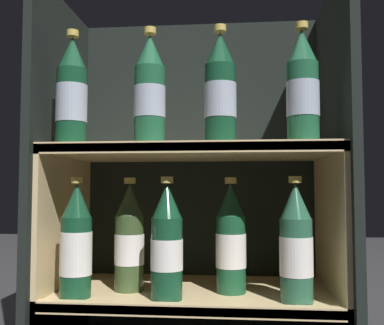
# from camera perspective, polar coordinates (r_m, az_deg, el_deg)

# --- Properties ---
(fridge_back_wall) EXTENTS (0.69, 0.02, 0.87)m
(fridge_back_wall) POSITION_cam_1_polar(r_m,az_deg,el_deg) (1.26, 1.00, -1.74)
(fridge_back_wall) COLOR black
(fridge_back_wall) RESTS_ON ground_plane
(fridge_side_left) EXTENTS (0.02, 0.38, 0.87)m
(fridge_side_left) POSITION_cam_1_polar(r_m,az_deg,el_deg) (1.16, -16.46, -1.43)
(fridge_side_left) COLOR black
(fridge_side_left) RESTS_ON ground_plane
(fridge_side_right) EXTENTS (0.02, 0.38, 0.87)m
(fridge_side_right) POSITION_cam_1_polar(r_m,az_deg,el_deg) (1.10, 17.87, -1.30)
(fridge_side_right) COLOR black
(fridge_side_right) RESTS_ON ground_plane
(shelf_lower) EXTENTS (0.65, 0.34, 0.16)m
(shelf_lower) POSITION_cam_1_polar(r_m,az_deg,el_deg) (1.10, 0.21, -17.15)
(shelf_lower) COLOR #DBBC84
(shelf_lower) RESTS_ON ground_plane
(shelf_upper) EXTENTS (0.65, 0.34, 0.49)m
(shelf_upper) POSITION_cam_1_polar(r_m,az_deg,el_deg) (1.07, 0.22, -4.94)
(shelf_upper) COLOR #DBBC84
(shelf_upper) RESTS_ON ground_plane
(bottle_upper_front_0) EXTENTS (0.07, 0.07, 0.26)m
(bottle_upper_front_0) POSITION_cam_1_polar(r_m,az_deg,el_deg) (1.05, -15.04, 8.30)
(bottle_upper_front_0) COLOR #144228
(bottle_upper_front_0) RESTS_ON shelf_upper
(bottle_upper_front_1) EXTENTS (0.07, 0.07, 0.26)m
(bottle_upper_front_1) POSITION_cam_1_polar(r_m,az_deg,el_deg) (1.00, -5.41, 8.81)
(bottle_upper_front_1) COLOR #1E5638
(bottle_upper_front_1) RESTS_ON shelf_upper
(bottle_upper_front_2) EXTENTS (0.07, 0.07, 0.26)m
(bottle_upper_front_2) POSITION_cam_1_polar(r_m,az_deg,el_deg) (0.99, 3.61, 8.99)
(bottle_upper_front_2) COLOR #144228
(bottle_upper_front_2) RESTS_ON shelf_upper
(bottle_upper_front_3) EXTENTS (0.07, 0.07, 0.26)m
(bottle_upper_front_3) POSITION_cam_1_polar(r_m,az_deg,el_deg) (1.00, 13.87, 8.96)
(bottle_upper_front_3) COLOR #1E5638
(bottle_upper_front_3) RESTS_ON shelf_upper
(bottle_lower_front_0) EXTENTS (0.07, 0.07, 0.26)m
(bottle_lower_front_0) POSITION_cam_1_polar(r_m,az_deg,el_deg) (1.03, -14.51, -10.01)
(bottle_lower_front_0) COLOR #144228
(bottle_lower_front_0) RESTS_ON shelf_lower
(bottle_lower_front_1) EXTENTS (0.07, 0.07, 0.26)m
(bottle_lower_front_1) POSITION_cam_1_polar(r_m,az_deg,el_deg) (0.98, -3.22, -10.34)
(bottle_lower_front_1) COLOR #144228
(bottle_lower_front_1) RESTS_ON shelf_lower
(bottle_lower_front_2) EXTENTS (0.07, 0.07, 0.26)m
(bottle_lower_front_2) POSITION_cam_1_polar(r_m,az_deg,el_deg) (0.98, 13.08, -10.33)
(bottle_lower_front_2) COLOR #285B42
(bottle_lower_front_2) RESTS_ON shelf_lower
(bottle_lower_back_0) EXTENTS (0.07, 0.07, 0.26)m
(bottle_lower_back_0) POSITION_cam_1_polar(r_m,az_deg,el_deg) (1.08, -7.96, -9.73)
(bottle_lower_back_0) COLOR #384C28
(bottle_lower_back_0) RESTS_ON shelf_lower
(bottle_lower_back_1) EXTENTS (0.07, 0.07, 0.26)m
(bottle_lower_back_1) POSITION_cam_1_polar(r_m,az_deg,el_deg) (1.05, 4.96, -9.95)
(bottle_lower_back_1) COLOR #194C2D
(bottle_lower_back_1) RESTS_ON shelf_lower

